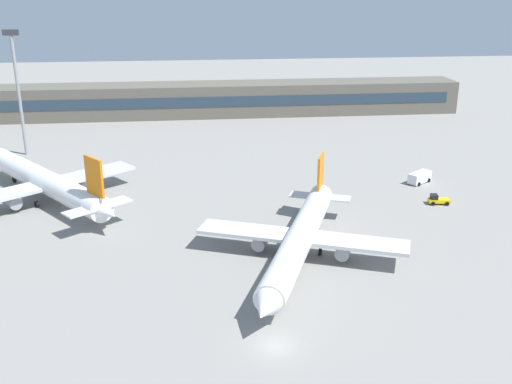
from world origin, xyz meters
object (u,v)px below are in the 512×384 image
airplane_mid (44,181)px  service_van_white (420,177)px  baggage_tug_yellow (438,200)px  floodlight_tower_west (18,85)px  airplane_near (300,239)px

airplane_mid → service_van_white: airplane_mid is taller
airplane_mid → baggage_tug_yellow: 68.33m
airplane_mid → baggage_tug_yellow: airplane_mid is taller
baggage_tug_yellow → service_van_white: bearing=84.5°
service_van_white → baggage_tug_yellow: bearing=-95.5°
baggage_tug_yellow → floodlight_tower_west: bearing=153.0°
airplane_mid → floodlight_tower_west: 34.15m
baggage_tug_yellow → floodlight_tower_west: 89.01m
airplane_near → service_van_white: bearing=46.4°
baggage_tug_yellow → floodlight_tower_west: size_ratio=0.14×
airplane_near → service_van_white: (28.66, 30.07, -2.07)m
airplane_near → service_van_white: size_ratio=7.51×
airplane_near → service_van_white: airplane_near is taller
airplane_near → airplane_mid: (-40.02, 28.42, 0.33)m
airplane_near → floodlight_tower_west: bearing=130.8°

